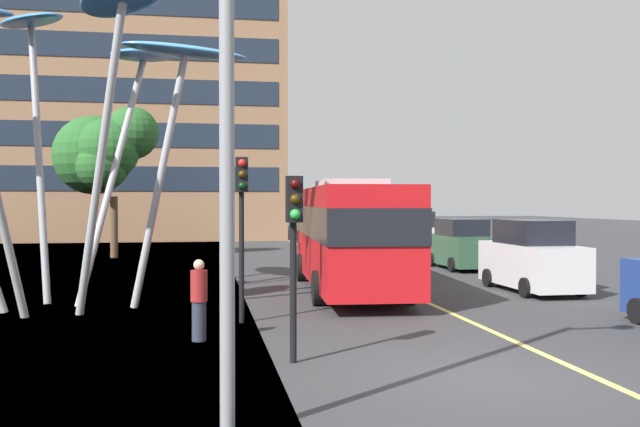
# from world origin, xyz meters

# --- Properties ---
(ground) EXTENTS (120.00, 240.00, 0.10)m
(ground) POSITION_xyz_m (-0.71, 0.00, -0.05)
(ground) COLOR #38383A
(red_bus) EXTENTS (3.26, 10.34, 3.49)m
(red_bus) POSITION_xyz_m (0.04, 10.87, 1.91)
(red_bus) COLOR red
(red_bus) RESTS_ON ground
(leaf_sculpture) EXTENTS (10.10, 9.71, 8.74)m
(leaf_sculpture) POSITION_xyz_m (-8.20, 9.11, 6.80)
(leaf_sculpture) COLOR #9EA0A5
(leaf_sculpture) RESTS_ON ground
(traffic_light_kerb_near) EXTENTS (0.28, 0.42, 3.27)m
(traffic_light_kerb_near) POSITION_xyz_m (-2.94, 1.46, 2.38)
(traffic_light_kerb_near) COLOR black
(traffic_light_kerb_near) RESTS_ON ground
(traffic_light_kerb_far) EXTENTS (0.28, 0.42, 3.85)m
(traffic_light_kerb_far) POSITION_xyz_m (-3.60, 5.70, 2.78)
(traffic_light_kerb_far) COLOR black
(traffic_light_kerb_far) RESTS_ON ground
(traffic_light_island_mid) EXTENTS (0.28, 0.42, 3.83)m
(traffic_light_island_mid) POSITION_xyz_m (-3.62, 12.86, 2.77)
(traffic_light_island_mid) COLOR black
(traffic_light_island_mid) RESTS_ON ground
(car_parked_far) EXTENTS (1.93, 4.41, 2.26)m
(car_parked_far) POSITION_xyz_m (5.74, 10.00, 1.06)
(car_parked_far) COLOR silver
(car_parked_far) RESTS_ON ground
(car_side_street) EXTENTS (1.95, 4.07, 2.10)m
(car_side_street) POSITION_xyz_m (6.26, 17.39, 0.99)
(car_side_street) COLOR #2D5138
(car_side_street) RESTS_ON ground
(car_far_side) EXTENTS (2.00, 4.55, 2.34)m
(car_far_side) POSITION_xyz_m (6.00, 23.65, 1.09)
(car_far_side) COLOR silver
(car_far_side) RESTS_ON ground
(street_lamp) EXTENTS (1.67, 0.44, 7.88)m
(street_lamp) POSITION_xyz_m (-3.86, -2.22, 5.01)
(street_lamp) COLOR gray
(street_lamp) RESTS_ON ground
(tree_pavement_near) EXTENTS (5.31, 4.66, 7.61)m
(tree_pavement_near) POSITION_xyz_m (-9.36, 25.87, 5.32)
(tree_pavement_near) COLOR brown
(tree_pavement_near) RESTS_ON ground
(pedestrian) EXTENTS (0.34, 0.34, 1.66)m
(pedestrian) POSITION_xyz_m (-4.58, 3.79, 0.83)
(pedestrian) COLOR #2D3342
(pedestrian) RESTS_ON ground
(backdrop_building) EXTENTS (22.97, 15.73, 18.30)m
(backdrop_building) POSITION_xyz_m (-9.86, 47.28, 9.15)
(backdrop_building) COLOR #936B4C
(backdrop_building) RESTS_ON ground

